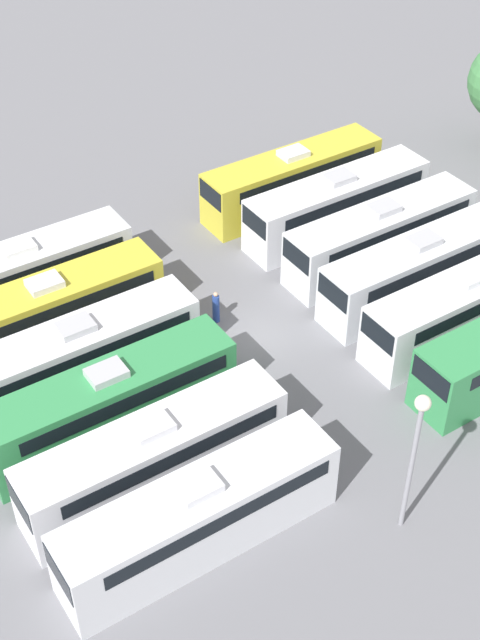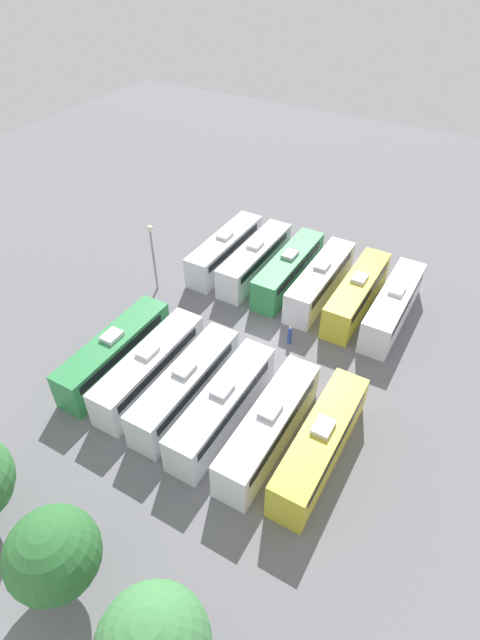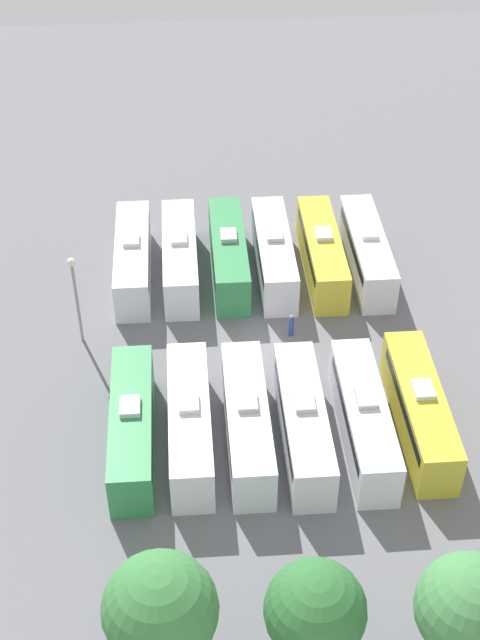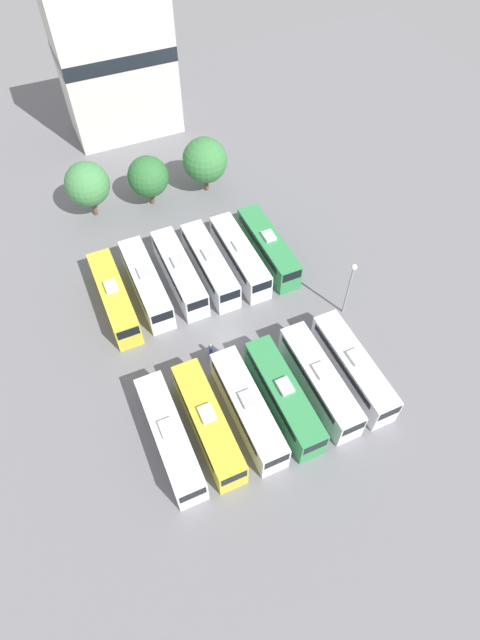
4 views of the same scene
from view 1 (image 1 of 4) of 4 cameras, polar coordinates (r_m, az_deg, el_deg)
The scene contains 14 objects.
ground_plane at distance 43.95m, azimuth 1.21°, elevation -1.02°, with size 119.58×119.58×0.00m, color slate.
bus_0 at distance 46.26m, azimuth -13.66°, elevation 2.88°, with size 2.55×11.27×3.59m.
bus_1 at distance 43.62m, azimuth -12.06°, elevation 0.61°, with size 2.55×11.27×3.59m.
bus_2 at distance 40.91m, azimuth -10.18°, elevation -2.17°, with size 2.55×11.27×3.59m.
bus_3 at distance 38.50m, azimuth -8.26°, elevation -5.14°, with size 2.55×11.27×3.59m.
bus_4 at distance 36.17m, azimuth -5.47°, elevation -8.58°, with size 2.55×11.27×3.59m.
bus_5 at distance 34.14m, azimuth -2.58°, elevation -12.35°, with size 2.55×11.27×3.59m.
bus_6 at distance 52.87m, azimuth 3.39°, elevation 9.07°, with size 2.55×11.27×3.59m.
bus_7 at distance 50.75m, azimuth 6.26°, elevation 7.46°, with size 2.55×11.27×3.59m.
bus_8 at distance 48.46m, azimuth 9.01°, elevation 5.46°, with size 2.55×11.27×3.59m.
bus_9 at distance 46.34m, azimuth 11.43°, elevation 3.34°, with size 2.55×11.27×3.59m.
bus_10 at distance 44.41m, azimuth 14.27°, elevation 1.00°, with size 2.55×11.27×3.59m.
worker_person at distance 44.32m, azimuth -1.55°, elevation 0.79°, with size 0.36×0.36×1.80m.
light_pole at distance 33.00m, azimuth 11.20°, elevation -7.56°, with size 0.60×0.60×7.02m.
Camera 1 is at (27.33, -19.02, 28.69)m, focal length 50.00 mm.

